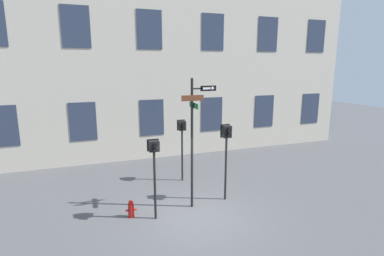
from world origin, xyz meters
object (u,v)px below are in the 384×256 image
at_px(pedestrian_signal_left, 154,158).
at_px(pedestrian_signal_across, 182,134).
at_px(fire_hydrant, 131,209).
at_px(pedestrian_signal_right, 227,142).
at_px(street_sign_pole, 194,133).

bearing_deg(pedestrian_signal_left, pedestrian_signal_across, 57.47).
relative_size(pedestrian_signal_left, fire_hydrant, 4.49).
height_order(pedestrian_signal_left, pedestrian_signal_across, pedestrian_signal_across).
distance_m(pedestrian_signal_left, pedestrian_signal_across, 3.42).
bearing_deg(pedestrian_signal_right, street_sign_pole, -173.70).
xyz_separation_m(pedestrian_signal_left, pedestrian_signal_right, (2.77, 0.55, 0.16)).
height_order(pedestrian_signal_right, fire_hydrant, pedestrian_signal_right).
relative_size(pedestrian_signal_right, pedestrian_signal_across, 1.07).
distance_m(street_sign_pole, pedestrian_signal_left, 1.64).
bearing_deg(pedestrian_signal_across, street_sign_pole, -98.40).
bearing_deg(fire_hydrant, pedestrian_signal_across, 44.30).
height_order(street_sign_pole, pedestrian_signal_right, street_sign_pole).
bearing_deg(pedestrian_signal_right, fire_hydrant, -177.09).
bearing_deg(fire_hydrant, pedestrian_signal_left, -26.43).
bearing_deg(pedestrian_signal_across, pedestrian_signal_left, -122.53).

